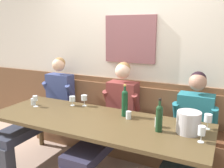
# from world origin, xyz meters

# --- Properties ---
(room_wall_back) EXTENTS (6.80, 0.12, 2.80)m
(room_wall_back) POSITION_xyz_m (0.00, 1.09, 1.40)
(room_wall_back) COLOR silver
(room_wall_back) RESTS_ON ground
(wood_wainscot_panel) EXTENTS (6.80, 0.03, 1.02)m
(wood_wainscot_panel) POSITION_xyz_m (0.00, 1.04, 0.51)
(wood_wainscot_panel) COLOR brown
(wood_wainscot_panel) RESTS_ON ground
(wall_bench) EXTENTS (2.80, 0.42, 0.94)m
(wall_bench) POSITION_xyz_m (0.00, 0.83, 0.28)
(wall_bench) COLOR brown
(wall_bench) RESTS_ON ground
(dining_table) EXTENTS (2.50, 0.90, 0.74)m
(dining_table) POSITION_xyz_m (0.00, 0.09, 0.67)
(dining_table) COLOR #4F3D23
(dining_table) RESTS_ON ground
(person_center_left_seat) EXTENTS (0.52, 1.34, 1.31)m
(person_center_left_seat) POSITION_xyz_m (-1.05, 0.42, 0.62)
(person_center_left_seat) COLOR #333641
(person_center_left_seat) RESTS_ON ground
(person_center_right_seat) EXTENTS (0.51, 1.35, 1.30)m
(person_center_right_seat) POSITION_xyz_m (0.02, 0.45, 0.63)
(person_center_right_seat) COLOR #302B41
(person_center_right_seat) RESTS_ON ground
(person_left_seat) EXTENTS (0.52, 1.35, 1.25)m
(person_left_seat) POSITION_xyz_m (0.98, 0.44, 0.61)
(person_left_seat) COLOR #343241
(person_left_seat) RESTS_ON ground
(ice_bucket) EXTENTS (0.23, 0.23, 0.22)m
(ice_bucket) POSITION_xyz_m (0.99, 0.18, 0.85)
(ice_bucket) COLOR #B7B3B7
(ice_bucket) RESTS_ON dining_table
(wine_bottle_green_tall) EXTENTS (0.07, 0.07, 0.34)m
(wine_bottle_green_tall) POSITION_xyz_m (0.72, 0.09, 0.89)
(wine_bottle_green_tall) COLOR #19391F
(wine_bottle_green_tall) RESTS_ON dining_table
(wine_bottle_clear_water) EXTENTS (0.07, 0.07, 0.38)m
(wine_bottle_clear_water) POSITION_xyz_m (0.25, 0.34, 0.91)
(wine_bottle_clear_water) COLOR #133E23
(wine_bottle_clear_water) RESTS_ON dining_table
(wine_glass_right_end) EXTENTS (0.08, 0.08, 0.13)m
(wine_glass_right_end) POSITION_xyz_m (-0.53, 0.39, 0.83)
(wine_glass_right_end) COLOR silver
(wine_glass_right_end) RESTS_ON dining_table
(wine_glass_mid_right) EXTENTS (0.07, 0.07, 0.15)m
(wine_glass_mid_right) POSITION_xyz_m (-0.93, 0.15, 0.84)
(wine_glass_mid_right) COLOR silver
(wine_glass_mid_right) RESTS_ON dining_table
(wine_glass_center_front) EXTENTS (0.08, 0.08, 0.16)m
(wine_glass_center_front) POSITION_xyz_m (1.15, 0.36, 0.85)
(wine_glass_center_front) COLOR silver
(wine_glass_center_front) RESTS_ON dining_table
(wine_glass_mid_left) EXTENTS (0.07, 0.07, 0.15)m
(wine_glass_mid_left) POSITION_xyz_m (1.13, 0.02, 0.84)
(wine_glass_mid_left) COLOR silver
(wine_glass_mid_left) RESTS_ON dining_table
(wine_glass_left_end) EXTENTS (0.08, 0.08, 0.15)m
(wine_glass_left_end) POSITION_xyz_m (-0.38, 0.45, 0.85)
(wine_glass_left_end) COLOR silver
(wine_glass_left_end) RESTS_ON dining_table
(water_tumbler_right) EXTENTS (0.06, 0.06, 0.09)m
(water_tumbler_right) POSITION_xyz_m (-1.01, 0.19, 0.79)
(water_tumbler_right) COLOR silver
(water_tumbler_right) RESTS_ON dining_table
(water_tumbler_left) EXTENTS (0.06, 0.06, 0.10)m
(water_tumbler_left) POSITION_xyz_m (0.68, 0.20, 0.79)
(water_tumbler_left) COLOR silver
(water_tumbler_left) RESTS_ON dining_table
(water_tumbler_center) EXTENTS (0.06, 0.06, 0.09)m
(water_tumbler_center) POSITION_xyz_m (0.32, 0.28, 0.78)
(water_tumbler_center) COLOR silver
(water_tumbler_center) RESTS_ON dining_table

